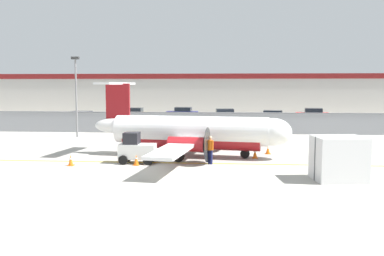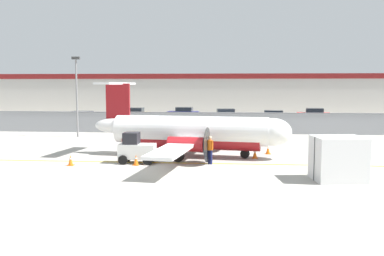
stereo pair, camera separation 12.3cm
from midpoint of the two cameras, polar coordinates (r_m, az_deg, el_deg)
name	(u,v)px [view 2 (the right image)]	position (r m, az deg, el deg)	size (l,w,h in m)	color
ground_plane	(177,163)	(26.23, -1.92, -4.67)	(140.00, 140.00, 0.01)	#ADA89E
perimeter_fence	(197,122)	(41.88, 0.72, 0.80)	(98.00, 0.10, 2.10)	gray
parking_lot_strip	(204,122)	(53.40, 1.65, 0.74)	(98.00, 17.00, 0.12)	#38383A
background_building	(211,94)	(71.67, 2.54, 4.59)	(91.00, 8.10, 6.50)	beige
commuter_airplane	(194,133)	(28.37, 0.41, -0.61)	(13.48, 16.07, 4.92)	white
baggage_tug	(136,149)	(26.28, -7.29, -2.82)	(2.34, 1.41, 1.88)	silver
ground_crew_worker	(210,148)	(25.76, 2.56, -2.73)	(0.48, 0.48, 1.70)	#191E4C
cargo_container	(338,159)	(22.59, 19.05, -3.87)	(2.65, 2.30, 2.20)	silver
traffic_cone_near_left	(136,160)	(25.65, -7.35, -4.26)	(0.36, 0.36, 0.64)	orange
traffic_cone_near_right	(268,150)	(29.99, 10.22, -2.84)	(0.36, 0.36, 0.64)	orange
traffic_cone_far_left	(255,153)	(28.13, 8.51, -3.38)	(0.36, 0.36, 0.64)	orange
traffic_cone_far_right	(71,160)	(26.32, -15.76, -4.17)	(0.36, 0.36, 0.64)	orange
parked_car_0	(81,118)	(51.75, -14.48, 1.32)	(4.35, 2.34, 1.58)	#B28C19
parked_car_1	(134,114)	(57.63, -7.66, 1.90)	(4.28, 2.17, 1.58)	#B28C19
parked_car_2	(183,113)	(58.56, -1.10, 2.01)	(4.30, 2.22, 1.58)	navy
parked_car_3	(226,115)	(54.93, 4.68, 1.74)	(4.37, 2.38, 1.58)	#19662D
parked_car_4	(275,117)	(52.23, 11.03, 1.44)	(4.39, 2.43, 1.58)	red
parked_car_5	(314,114)	(58.20, 15.96, 1.76)	(4.37, 2.39, 1.58)	red
apron_light_pole	(77,90)	(40.16, -15.05, 4.94)	(0.70, 0.30, 7.27)	slate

